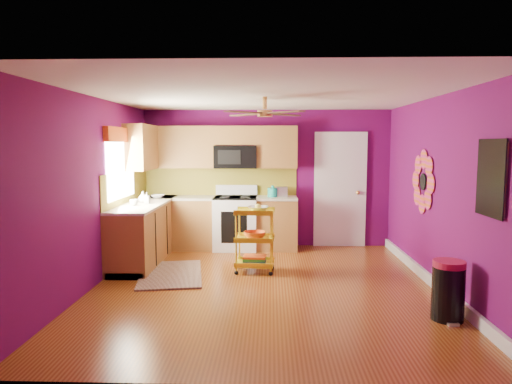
{
  "coord_description": "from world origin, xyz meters",
  "views": [
    {
      "loc": [
        0.08,
        -5.89,
        1.88
      ],
      "look_at": [
        -0.12,
        0.4,
        1.22
      ],
      "focal_mm": 32.0,
      "sensor_mm": 36.0,
      "label": 1
    }
  ],
  "objects": [
    {
      "name": "ground",
      "position": [
        0.0,
        0.0,
        0.0
      ],
      "size": [
        5.0,
        5.0,
        0.0
      ],
      "primitive_type": "plane",
      "color": "#66310F",
      "rests_on": "ground"
    },
    {
      "name": "room_envelope",
      "position": [
        0.03,
        0.0,
        1.63
      ],
      "size": [
        4.54,
        5.04,
        2.52
      ],
      "color": "#5E0A52",
      "rests_on": "ground"
    },
    {
      "name": "lower_cabinets",
      "position": [
        -1.35,
        1.82,
        0.43
      ],
      "size": [
        2.81,
        2.31,
        0.94
      ],
      "color": "brown",
      "rests_on": "ground"
    },
    {
      "name": "electric_range",
      "position": [
        -0.55,
        2.17,
        0.48
      ],
      "size": [
        0.76,
        0.66,
        1.13
      ],
      "color": "white",
      "rests_on": "ground"
    },
    {
      "name": "upper_cabinetry",
      "position": [
        -1.24,
        2.17,
        1.8
      ],
      "size": [
        2.8,
        2.3,
        1.26
      ],
      "color": "brown",
      "rests_on": "ground"
    },
    {
      "name": "left_window",
      "position": [
        -2.22,
        1.05,
        1.74
      ],
      "size": [
        0.08,
        1.35,
        1.08
      ],
      "color": "white",
      "rests_on": "ground"
    },
    {
      "name": "panel_door",
      "position": [
        1.35,
        2.47,
        1.02
      ],
      "size": [
        0.95,
        0.11,
        2.15
      ],
      "color": "white",
      "rests_on": "ground"
    },
    {
      "name": "right_wall_art",
      "position": [
        2.23,
        -0.34,
        1.44
      ],
      "size": [
        0.04,
        2.74,
        1.04
      ],
      "color": "black",
      "rests_on": "ground"
    },
    {
      "name": "ceiling_fan",
      "position": [
        0.0,
        0.2,
        2.29
      ],
      "size": [
        1.01,
        1.01,
        0.26
      ],
      "color": "#BF8C3F",
      "rests_on": "ground"
    },
    {
      "name": "shag_rug",
      "position": [
        -1.35,
        0.48,
        0.01
      ],
      "size": [
        1.09,
        1.53,
        0.02
      ],
      "primitive_type": "cube",
      "rotation": [
        0.0,
        0.0,
        0.17
      ],
      "color": "black",
      "rests_on": "ground"
    },
    {
      "name": "rolling_cart",
      "position": [
        -0.14,
        0.68,
        0.52
      ],
      "size": [
        0.59,
        0.45,
        1.01
      ],
      "color": "yellow",
      "rests_on": "ground"
    },
    {
      "name": "trash_can",
      "position": [
        1.98,
        -1.09,
        0.32
      ],
      "size": [
        0.37,
        0.39,
        0.65
      ],
      "color": "black",
      "rests_on": "ground"
    },
    {
      "name": "teal_kettle",
      "position": [
        0.12,
        2.21,
        1.02
      ],
      "size": [
        0.18,
        0.18,
        0.21
      ],
      "color": "teal",
      "rests_on": "lower_cabinets"
    },
    {
      "name": "toaster",
      "position": [
        0.27,
        2.24,
        1.03
      ],
      "size": [
        0.22,
        0.15,
        0.18
      ],
      "primitive_type": "cube",
      "color": "beige",
      "rests_on": "lower_cabinets"
    },
    {
      "name": "soap_bottle_a",
      "position": [
        -1.89,
        1.23,
        1.03
      ],
      "size": [
        0.08,
        0.08,
        0.18
      ],
      "primitive_type": "imported",
      "color": "#EA3F72",
      "rests_on": "lower_cabinets"
    },
    {
      "name": "soap_bottle_b",
      "position": [
        -1.98,
        1.34,
        1.03
      ],
      "size": [
        0.14,
        0.14,
        0.18
      ],
      "primitive_type": "imported",
      "color": "white",
      "rests_on": "lower_cabinets"
    },
    {
      "name": "counter_dish",
      "position": [
        -1.9,
        1.99,
        0.97
      ],
      "size": [
        0.23,
        0.23,
        0.06
      ],
      "primitive_type": "imported",
      "color": "white",
      "rests_on": "lower_cabinets"
    },
    {
      "name": "counter_cup",
      "position": [
        -2.02,
        0.98,
        0.99
      ],
      "size": [
        0.12,
        0.12,
        0.1
      ],
      "primitive_type": "imported",
      "color": "white",
      "rests_on": "lower_cabinets"
    }
  ]
}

